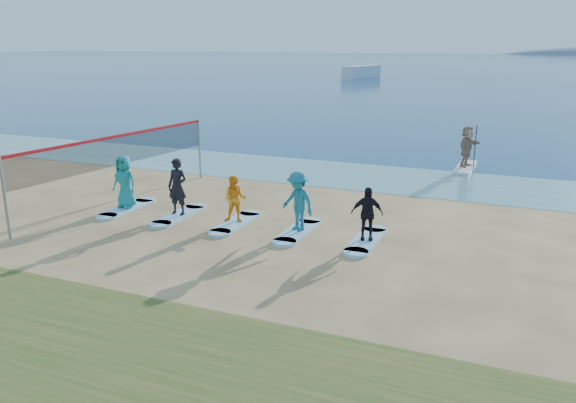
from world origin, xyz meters
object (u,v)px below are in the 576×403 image
at_px(student_0, 125,182).
at_px(surfboard_2, 236,223).
at_px(student_1, 177,187).
at_px(paddleboarder, 467,146).
at_px(surfboard_0, 127,208).
at_px(boat_offshore_a, 361,78).
at_px(student_2, 235,199).
at_px(surfboard_1, 179,215).
at_px(student_3, 298,201).
at_px(surfboard_3, 298,231).
at_px(volleyball_net, 119,151).
at_px(paddleboard, 465,167).
at_px(student_4, 367,213).
at_px(surfboard_4, 366,240).

bearing_deg(student_0, surfboard_2, 0.25).
distance_m(student_0, student_1, 2.13).
relative_size(paddleboarder, student_0, 1.02).
bearing_deg(surfboard_0, surfboard_2, 0.00).
distance_m(boat_offshore_a, student_2, 77.46).
bearing_deg(surfboard_1, student_3, 0.00).
bearing_deg(surfboard_3, student_2, 180.00).
bearing_deg(volleyball_net, surfboard_1, -13.43).
height_order(paddleboarder, surfboard_2, paddleboarder).
relative_size(paddleboard, surfboard_0, 1.36).
bearing_deg(boat_offshore_a, student_4, -59.12).
relative_size(surfboard_1, surfboard_2, 1.00).
height_order(surfboard_1, surfboard_2, same).
distance_m(paddleboard, surfboard_0, 15.21).
height_order(volleyball_net, surfboard_1, volleyball_net).
bearing_deg(paddleboarder, student_3, -178.78).
xyz_separation_m(paddleboard, surfboard_4, (-1.62, -11.35, -0.01)).
bearing_deg(surfboard_1, student_1, 0.00).
bearing_deg(student_1, student_2, 0.86).
bearing_deg(paddleboard, surfboard_1, -123.39).
bearing_deg(paddleboarder, surfboard_0, 157.74).
relative_size(surfboard_4, student_4, 1.42).
bearing_deg(student_0, surfboard_3, 0.25).
relative_size(student_2, surfboard_3, 0.68).
xyz_separation_m(student_1, student_4, (6.38, 0.00, -0.16)).
xyz_separation_m(surfboard_0, surfboard_1, (2.13, 0.00, 0.00)).
height_order(paddleboarder, boat_offshore_a, paddleboarder).
bearing_deg(surfboard_1, surfboard_2, 0.00).
bearing_deg(student_1, surfboard_1, 0.00).
bearing_deg(student_0, surfboard_0, 0.00).
bearing_deg(paddleboard, student_2, -115.57).
height_order(student_0, surfboard_2, student_0).
distance_m(student_1, surfboard_4, 6.46).
bearing_deg(boat_offshore_a, paddleboarder, -55.23).
bearing_deg(student_3, surfboard_4, 22.41).
bearing_deg(paddleboarder, surfboard_3, -178.78).
distance_m(surfboard_2, student_3, 2.33).
bearing_deg(boat_offshore_a, volleyball_net, -65.69).
height_order(paddleboard, student_2, student_2).
bearing_deg(surfboard_1, paddleboard, 54.79).
height_order(boat_offshore_a, student_0, student_0).
height_order(volleyball_net, surfboard_3, volleyball_net).
bearing_deg(surfboard_2, volleyball_net, 172.25).
bearing_deg(surfboard_2, surfboard_1, 180.00).
xyz_separation_m(surfboard_0, student_3, (6.38, 0.00, 0.95)).
distance_m(surfboard_0, student_2, 4.33).
relative_size(surfboard_2, surfboard_4, 1.00).
height_order(volleyball_net, paddleboard, volleyball_net).
xyz_separation_m(surfboard_3, surfboard_4, (2.13, 0.00, 0.00)).
distance_m(paddleboarder, surfboard_1, 13.92).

